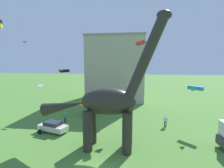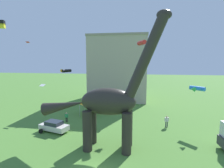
{
  "view_description": "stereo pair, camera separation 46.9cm",
  "coord_description": "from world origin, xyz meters",
  "px_view_note": "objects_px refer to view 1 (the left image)",
  "views": [
    {
      "loc": [
        3.41,
        -14.18,
        10.12
      ],
      "look_at": [
        0.51,
        6.33,
        7.41
      ],
      "focal_mm": 28.79,
      "sensor_mm": 36.0,
      "label": 1
    },
    {
      "loc": [
        3.87,
        -14.11,
        10.12
      ],
      "look_at": [
        0.51,
        6.33,
        7.41
      ],
      "focal_mm": 28.79,
      "sensor_mm": 36.0,
      "label": 2
    }
  ],
  "objects_px": {
    "festival_canopy_tent": "(87,101)",
    "kite_drifting": "(64,71)",
    "person_far_spectator": "(165,120)",
    "kite_high_right": "(142,43)",
    "kite_apex": "(195,88)",
    "dinosaur_sculpture": "(108,102)",
    "parked_sedan_left": "(53,127)",
    "kite_mid_left": "(25,42)",
    "person_vendor_side": "(65,117)",
    "kite_high_left": "(40,85)"
  },
  "relations": [
    {
      "from": "parked_sedan_left",
      "to": "kite_apex",
      "type": "height_order",
      "value": "kite_apex"
    },
    {
      "from": "kite_high_right",
      "to": "kite_apex",
      "type": "distance_m",
      "value": 11.53
    },
    {
      "from": "parked_sedan_left",
      "to": "kite_mid_left",
      "type": "relative_size",
      "value": 4.66
    },
    {
      "from": "kite_high_right",
      "to": "person_far_spectator",
      "type": "bearing_deg",
      "value": -53.25
    },
    {
      "from": "person_far_spectator",
      "to": "kite_mid_left",
      "type": "bearing_deg",
      "value": 31.57
    },
    {
      "from": "festival_canopy_tent",
      "to": "kite_drifting",
      "type": "bearing_deg",
      "value": 160.63
    },
    {
      "from": "parked_sedan_left",
      "to": "person_far_spectator",
      "type": "xyz_separation_m",
      "value": [
        16.16,
        4.44,
        0.27
      ]
    },
    {
      "from": "person_far_spectator",
      "to": "festival_canopy_tent",
      "type": "distance_m",
      "value": 14.31
    },
    {
      "from": "dinosaur_sculpture",
      "to": "kite_drifting",
      "type": "height_order",
      "value": "dinosaur_sculpture"
    },
    {
      "from": "kite_drifting",
      "to": "kite_high_right",
      "type": "distance_m",
      "value": 15.9
    },
    {
      "from": "kite_mid_left",
      "to": "kite_high_left",
      "type": "bearing_deg",
      "value": -45.53
    },
    {
      "from": "person_far_spectator",
      "to": "kite_high_right",
      "type": "bearing_deg",
      "value": -3.47
    },
    {
      "from": "kite_mid_left",
      "to": "kite_apex",
      "type": "xyz_separation_m",
      "value": [
        33.13,
        -8.93,
        -8.16
      ]
    },
    {
      "from": "dinosaur_sculpture",
      "to": "kite_high_right",
      "type": "xyz_separation_m",
      "value": [
        3.96,
        12.9,
        7.68
      ]
    },
    {
      "from": "festival_canopy_tent",
      "to": "kite_mid_left",
      "type": "relative_size",
      "value": 3.25
    },
    {
      "from": "kite_high_left",
      "to": "kite_mid_left",
      "type": "height_order",
      "value": "kite_mid_left"
    },
    {
      "from": "person_vendor_side",
      "to": "kite_high_left",
      "type": "xyz_separation_m",
      "value": [
        -5.3,
        2.09,
        4.8
      ]
    },
    {
      "from": "festival_canopy_tent",
      "to": "kite_apex",
      "type": "xyz_separation_m",
      "value": [
        17.72,
        -3.68,
        3.45
      ]
    },
    {
      "from": "kite_high_left",
      "to": "kite_high_right",
      "type": "xyz_separation_m",
      "value": [
        17.62,
        3.23,
        7.43
      ]
    },
    {
      "from": "kite_mid_left",
      "to": "person_vendor_side",
      "type": "bearing_deg",
      "value": -37.35
    },
    {
      "from": "dinosaur_sculpture",
      "to": "kite_high_right",
      "type": "relative_size",
      "value": 5.51
    },
    {
      "from": "parked_sedan_left",
      "to": "person_far_spectator",
      "type": "height_order",
      "value": "person_far_spectator"
    },
    {
      "from": "parked_sedan_left",
      "to": "person_far_spectator",
      "type": "relative_size",
      "value": 2.54
    },
    {
      "from": "dinosaur_sculpture",
      "to": "festival_canopy_tent",
      "type": "xyz_separation_m",
      "value": [
        -5.9,
        12.2,
        -2.97
      ]
    },
    {
      "from": "dinosaur_sculpture",
      "to": "kite_apex",
      "type": "bearing_deg",
      "value": 67.63
    },
    {
      "from": "kite_high_left",
      "to": "kite_apex",
      "type": "relative_size",
      "value": 0.47
    },
    {
      "from": "dinosaur_sculpture",
      "to": "parked_sedan_left",
      "type": "relative_size",
      "value": 3.38
    },
    {
      "from": "kite_mid_left",
      "to": "parked_sedan_left",
      "type": "bearing_deg",
      "value": -47.48
    },
    {
      "from": "kite_high_left",
      "to": "kite_apex",
      "type": "height_order",
      "value": "kite_apex"
    },
    {
      "from": "kite_drifting",
      "to": "parked_sedan_left",
      "type": "bearing_deg",
      "value": -76.24
    },
    {
      "from": "person_far_spectator",
      "to": "kite_apex",
      "type": "bearing_deg",
      "value": -121.95
    },
    {
      "from": "festival_canopy_tent",
      "to": "kite_high_right",
      "type": "xyz_separation_m",
      "value": [
        9.86,
        0.7,
        10.65
      ]
    },
    {
      "from": "kite_mid_left",
      "to": "kite_apex",
      "type": "relative_size",
      "value": 0.41
    },
    {
      "from": "kite_high_left",
      "to": "kite_high_right",
      "type": "height_order",
      "value": "kite_high_right"
    },
    {
      "from": "parked_sedan_left",
      "to": "festival_canopy_tent",
      "type": "distance_m",
      "value": 9.27
    },
    {
      "from": "kite_high_left",
      "to": "kite_apex",
      "type": "xyz_separation_m",
      "value": [
        25.49,
        -1.15,
        0.22
      ]
    },
    {
      "from": "person_far_spectator",
      "to": "kite_high_right",
      "type": "xyz_separation_m",
      "value": [
        -3.72,
        4.98,
        12.12
      ]
    },
    {
      "from": "kite_drifting",
      "to": "kite_apex",
      "type": "height_order",
      "value": "kite_drifting"
    },
    {
      "from": "person_far_spectator",
      "to": "kite_high_right",
      "type": "height_order",
      "value": "kite_high_right"
    },
    {
      "from": "person_vendor_side",
      "to": "festival_canopy_tent",
      "type": "relative_size",
      "value": 0.51
    },
    {
      "from": "dinosaur_sculpture",
      "to": "kite_high_right",
      "type": "distance_m",
      "value": 15.53
    },
    {
      "from": "person_vendor_side",
      "to": "kite_apex",
      "type": "distance_m",
      "value": 20.83
    },
    {
      "from": "dinosaur_sculpture",
      "to": "parked_sedan_left",
      "type": "xyz_separation_m",
      "value": [
        -8.48,
        3.47,
        -4.71
      ]
    },
    {
      "from": "festival_canopy_tent",
      "to": "kite_high_right",
      "type": "bearing_deg",
      "value": 4.04
    },
    {
      "from": "parked_sedan_left",
      "to": "kite_high_right",
      "type": "relative_size",
      "value": 1.63
    },
    {
      "from": "person_far_spectator",
      "to": "kite_drifting",
      "type": "height_order",
      "value": "kite_drifting"
    },
    {
      "from": "dinosaur_sculpture",
      "to": "kite_drifting",
      "type": "bearing_deg",
      "value": 160.14
    },
    {
      "from": "kite_high_right",
      "to": "kite_apex",
      "type": "relative_size",
      "value": 1.18
    },
    {
      "from": "person_vendor_side",
      "to": "kite_drifting",
      "type": "relative_size",
      "value": 0.72
    },
    {
      "from": "kite_drifting",
      "to": "kite_high_right",
      "type": "relative_size",
      "value": 0.8
    }
  ]
}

